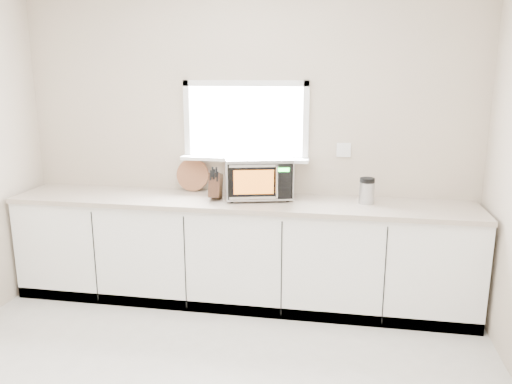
# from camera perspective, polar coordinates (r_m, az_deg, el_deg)

# --- Properties ---
(back_wall) EXTENTS (4.00, 0.17, 2.70)m
(back_wall) POSITION_cam_1_polar(r_m,az_deg,el_deg) (4.41, -1.13, 5.67)
(back_wall) COLOR #B3A38E
(back_wall) RESTS_ON ground
(cabinets) EXTENTS (3.92, 0.60, 0.88)m
(cabinets) POSITION_cam_1_polar(r_m,az_deg,el_deg) (4.36, -1.84, -6.98)
(cabinets) COLOR white
(cabinets) RESTS_ON ground
(countertop) EXTENTS (3.92, 0.64, 0.04)m
(countertop) POSITION_cam_1_polar(r_m,az_deg,el_deg) (4.21, -1.92, -1.14)
(countertop) COLOR #C0AD9E
(countertop) RESTS_ON cabinets
(microwave) EXTENTS (0.64, 0.55, 0.36)m
(microwave) POSITION_cam_1_polar(r_m,az_deg,el_deg) (4.23, 0.26, 1.81)
(microwave) COLOR black
(microwave) RESTS_ON countertop
(knife_block) EXTENTS (0.10, 0.20, 0.29)m
(knife_block) POSITION_cam_1_polar(r_m,az_deg,el_deg) (4.20, -4.65, 0.79)
(knife_block) COLOR #492F1A
(knife_block) RESTS_ON countertop
(cutting_board) EXTENTS (0.30, 0.07, 0.29)m
(cutting_board) POSITION_cam_1_polar(r_m,az_deg,el_deg) (4.53, -7.26, 1.96)
(cutting_board) COLOR #9B5E3C
(cutting_board) RESTS_ON countertop
(coffee_grinder) EXTENTS (0.16, 0.16, 0.22)m
(coffee_grinder) POSITION_cam_1_polar(r_m,az_deg,el_deg) (4.16, 12.54, 0.16)
(coffee_grinder) COLOR #ABADB2
(coffee_grinder) RESTS_ON countertop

